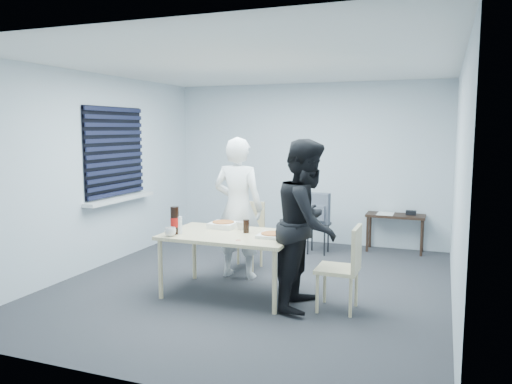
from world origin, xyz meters
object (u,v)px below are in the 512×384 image
at_px(chair_far, 247,230).
at_px(backpack, 318,209).
at_px(person_black, 307,224).
at_px(mug_a, 170,232).
at_px(dining_table, 230,239).
at_px(side_table, 395,220).
at_px(mug_b, 240,226).
at_px(chair_right, 346,262).
at_px(person_white, 238,208).
at_px(stool, 318,230).
at_px(soda_bottle, 175,221).

xyz_separation_m(chair_far, backpack, (0.72, 1.07, 0.17)).
distance_m(person_black, mug_a, 1.49).
relative_size(dining_table, side_table, 1.67).
distance_m(dining_table, mug_b, 0.27).
relative_size(chair_right, mug_a, 7.24).
height_order(person_white, person_black, same).
distance_m(person_white, side_table, 2.71).
height_order(side_table, mug_b, mug_b).
bearing_deg(backpack, person_black, -57.42).
bearing_deg(backpack, stool, 112.01).
distance_m(backpack, mug_b, 1.99).
xyz_separation_m(dining_table, chair_far, (-0.23, 1.12, -0.13)).
bearing_deg(person_white, soda_bottle, 67.10).
distance_m(mug_b, soda_bottle, 0.77).
bearing_deg(dining_table, chair_far, 101.87).
height_order(person_black, side_table, person_black).
distance_m(person_black, mug_b, 0.93).
bearing_deg(person_black, dining_table, 86.64).
relative_size(dining_table, chair_right, 1.63).
bearing_deg(chair_right, dining_table, 177.89).
bearing_deg(mug_a, soda_bottle, 95.36).
bearing_deg(chair_right, mug_b, 167.27).
height_order(side_table, backpack, backpack).
height_order(person_black, stool, person_black).
distance_m(side_table, backpack, 1.21).
height_order(dining_table, person_white, person_white).
distance_m(chair_far, stool, 1.31).
bearing_deg(person_black, soda_bottle, 97.21).
xyz_separation_m(chair_right, mug_a, (-1.87, -0.31, 0.24)).
height_order(chair_far, chair_right, same).
bearing_deg(mug_b, stool, 76.77).
height_order(person_white, mug_a, person_white).
height_order(chair_right, mug_b, chair_right).
bearing_deg(person_white, stool, -113.59).
xyz_separation_m(chair_far, mug_b, (0.26, -0.87, 0.24)).
distance_m(chair_far, chair_right, 1.94).
bearing_deg(person_white, mug_b, 115.86).
relative_size(chair_right, person_white, 0.50).
bearing_deg(side_table, soda_bottle, -125.80).
bearing_deg(mug_b, person_black, -18.68).
xyz_separation_m(person_black, backpack, (-0.42, 2.24, -0.20)).
height_order(chair_far, mug_b, chair_far).
distance_m(chair_far, person_white, 0.58).
relative_size(person_black, mug_a, 14.39).
height_order(dining_table, mug_b, mug_b).
distance_m(chair_right, person_white, 1.70).
bearing_deg(dining_table, mug_b, 83.59).
relative_size(backpack, mug_a, 3.69).
relative_size(mug_a, soda_bottle, 0.40).
distance_m(side_table, stool, 1.20).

